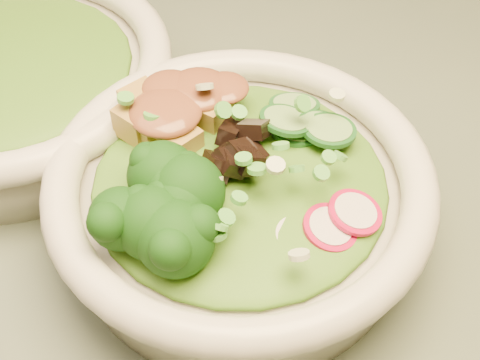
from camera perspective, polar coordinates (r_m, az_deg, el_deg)
dining_table at (r=0.75m, az=12.31°, el=-2.36°), size 1.20×0.80×0.75m
salad_bowl at (r=0.53m, az=0.00°, el=-1.53°), size 0.30×0.30×0.08m
side_bowl at (r=0.67m, az=-18.94°, el=7.92°), size 0.31×0.31×0.08m
lettuce_bed at (r=0.52m, az=0.00°, el=0.07°), size 0.23×0.23×0.03m
side_lettuce at (r=0.66m, az=-19.40°, el=9.34°), size 0.20×0.20×0.02m
broccoli_florets at (r=0.47m, az=-6.19°, el=-2.84°), size 0.11×0.10×0.05m
radish_slices at (r=0.48m, az=6.28°, el=-4.30°), size 0.13×0.08×0.02m
cucumber_slices at (r=0.54m, az=5.93°, el=4.86°), size 0.10×0.10×0.04m
mushroom_heap at (r=0.51m, az=-1.03°, el=2.17°), size 0.10×0.10×0.05m
tofu_cubes at (r=0.55m, az=-4.86°, el=5.35°), size 0.12×0.10×0.04m
peanut_sauce at (r=0.54m, az=-4.96°, el=6.49°), size 0.08×0.06×0.02m
scallion_garnish at (r=0.50m, az=0.00°, el=2.22°), size 0.22×0.22×0.03m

